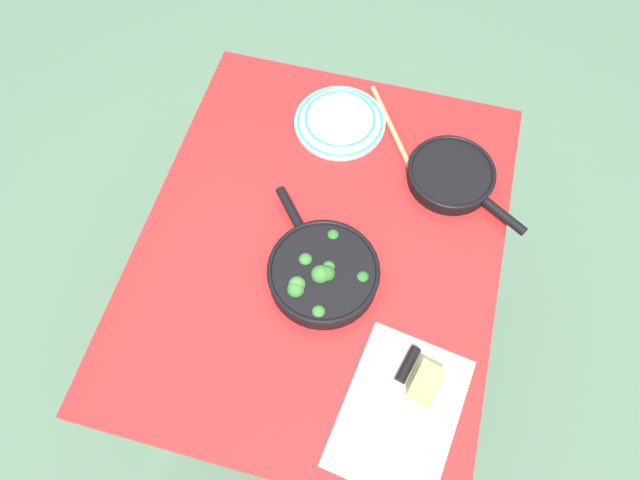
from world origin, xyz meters
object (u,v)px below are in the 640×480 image
object	(u,v)px
skillet_broccoli	(323,273)
dinner_plate_stack	(340,121)
grater_knife	(397,385)
skillet_eggs	(452,175)
wooden_spoon	(404,155)
cheese_block	(426,383)

from	to	relation	value
skillet_broccoli	dinner_plate_stack	size ratio (longest dim) A/B	1.33
grater_knife	skillet_eggs	bearing A→B (deg)	-168.01
skillet_broccoli	skillet_eggs	bearing A→B (deg)	-76.04
grater_knife	dinner_plate_stack	size ratio (longest dim) A/B	1.06
skillet_broccoli	skillet_eggs	distance (m)	0.43
skillet_eggs	wooden_spoon	size ratio (longest dim) A/B	0.92
skillet_broccoli	dinner_plate_stack	xyz separation A→B (m)	(0.46, 0.07, -0.02)
grater_knife	skillet_broccoli	bearing A→B (deg)	-117.91
skillet_broccoli	cheese_block	distance (m)	0.34
wooden_spoon	skillet_eggs	bearing A→B (deg)	39.00
wooden_spoon	grater_knife	world-z (taller)	grater_knife
skillet_broccoli	grater_knife	bearing A→B (deg)	-173.38
skillet_broccoli	wooden_spoon	bearing A→B (deg)	-57.41
skillet_broccoli	skillet_eggs	world-z (taller)	skillet_broccoli
grater_knife	cheese_block	bearing A→B (deg)	121.16
wooden_spoon	cheese_block	bearing A→B (deg)	-17.32
skillet_broccoli	wooden_spoon	xyz separation A→B (m)	(0.40, -0.12, -0.02)
grater_knife	dinner_plate_stack	world-z (taller)	dinner_plate_stack
skillet_broccoli	dinner_plate_stack	world-z (taller)	skillet_broccoli
skillet_broccoli	grater_knife	xyz separation A→B (m)	(-0.21, -0.22, -0.02)
wooden_spoon	grater_knife	xyz separation A→B (m)	(-0.60, -0.10, 0.00)
skillet_broccoli	grater_knife	size ratio (longest dim) A/B	1.25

